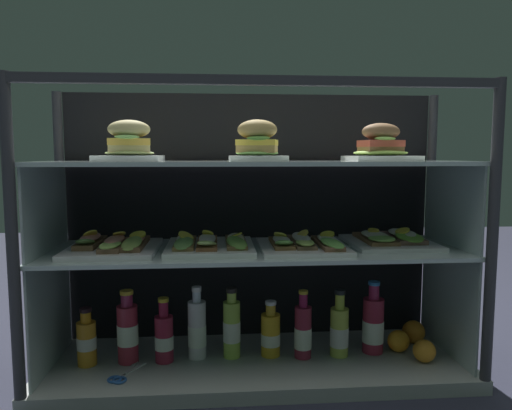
# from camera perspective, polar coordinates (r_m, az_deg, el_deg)

# --- Properties ---
(ground_plane) EXTENTS (6.00, 6.00, 0.02)m
(ground_plane) POSITION_cam_1_polar(r_m,az_deg,el_deg) (1.71, 0.00, -19.25)
(ground_plane) COLOR #282A3A
(ground_plane) RESTS_ON ground
(case_base_deck) EXTENTS (1.38, 0.45, 0.04)m
(case_base_deck) POSITION_cam_1_polar(r_m,az_deg,el_deg) (1.69, 0.00, -18.27)
(case_base_deck) COLOR #A1A7A2
(case_base_deck) RESTS_ON ground
(case_frame) EXTENTS (1.38, 0.45, 0.93)m
(case_frame) POSITION_cam_1_polar(r_m,az_deg,el_deg) (1.69, -0.37, -1.09)
(case_frame) COLOR #333338
(case_frame) RESTS_ON ground
(riser_lower_tier) EXTENTS (1.31, 0.39, 0.36)m
(riser_lower_tier) POSITION_cam_1_polar(r_m,az_deg,el_deg) (1.62, 0.00, -11.79)
(riser_lower_tier) COLOR silver
(riser_lower_tier) RESTS_ON case_base_deck
(shelf_lower_glass) EXTENTS (1.33, 0.40, 0.01)m
(shelf_lower_glass) POSITION_cam_1_polar(r_m,az_deg,el_deg) (1.57, 0.00, -5.35)
(shelf_lower_glass) COLOR silver
(shelf_lower_glass) RESTS_ON riser_lower_tier
(riser_upper_tier) EXTENTS (1.31, 0.39, 0.27)m
(riser_upper_tier) POSITION_cam_1_polar(r_m,az_deg,el_deg) (1.55, 0.00, -0.24)
(riser_upper_tier) COLOR silver
(riser_upper_tier) RESTS_ON shelf_lower_glass
(shelf_upper_glass) EXTENTS (1.33, 0.40, 0.01)m
(shelf_upper_glass) POSITION_cam_1_polar(r_m,az_deg,el_deg) (1.54, 0.00, 4.98)
(shelf_upper_glass) COLOR silver
(shelf_upper_glass) RESTS_ON riser_upper_tier
(plated_roll_sandwich_mid_right) EXTENTS (0.19, 0.19, 0.13)m
(plated_roll_sandwich_mid_right) POSITION_cam_1_polar(r_m,az_deg,el_deg) (1.53, -14.69, 6.81)
(plated_roll_sandwich_mid_right) COLOR white
(plated_roll_sandwich_mid_right) RESTS_ON shelf_upper_glass
(plated_roll_sandwich_center) EXTENTS (0.17, 0.17, 0.13)m
(plated_roll_sandwich_center) POSITION_cam_1_polar(r_m,az_deg,el_deg) (1.50, 0.32, 7.19)
(plated_roll_sandwich_center) COLOR white
(plated_roll_sandwich_center) RESTS_ON shelf_upper_glass
(plated_roll_sandwich_left_of_center) EXTENTS (0.20, 0.20, 0.12)m
(plated_roll_sandwich_left_of_center) POSITION_cam_1_polar(r_m,az_deg,el_deg) (1.60, 14.47, 6.61)
(plated_roll_sandwich_left_of_center) COLOR white
(plated_roll_sandwich_left_of_center) RESTS_ON shelf_upper_glass
(open_sandwich_tray_right_of_center) EXTENTS (0.27, 0.29, 0.07)m
(open_sandwich_tray_right_of_center) POSITION_cam_1_polar(r_m,az_deg,el_deg) (1.57, -16.52, -4.59)
(open_sandwich_tray_right_of_center) COLOR white
(open_sandwich_tray_right_of_center) RESTS_ON shelf_lower_glass
(open_sandwich_tray_far_left) EXTENTS (0.27, 0.29, 0.06)m
(open_sandwich_tray_far_left) POSITION_cam_1_polar(r_m,az_deg,el_deg) (1.54, -5.47, -4.62)
(open_sandwich_tray_far_left) COLOR white
(open_sandwich_tray_far_left) RESTS_ON shelf_lower_glass
(open_sandwich_tray_mid_right) EXTENTS (0.27, 0.29, 0.06)m
(open_sandwich_tray_mid_right) POSITION_cam_1_polar(r_m,az_deg,el_deg) (1.56, 5.69, -4.57)
(open_sandwich_tray_mid_right) COLOR white
(open_sandwich_tray_mid_right) RESTS_ON shelf_lower_glass
(open_sandwich_tray_far_right) EXTENTS (0.27, 0.29, 0.06)m
(open_sandwich_tray_far_right) POSITION_cam_1_polar(r_m,az_deg,el_deg) (1.69, 15.54, -3.91)
(open_sandwich_tray_far_right) COLOR white
(open_sandwich_tray_far_right) RESTS_ON shelf_lower_glass
(juice_bottle_back_center) EXTENTS (0.06, 0.06, 0.19)m
(juice_bottle_back_center) POSITION_cam_1_polar(r_m,az_deg,el_deg) (1.70, -19.34, -14.90)
(juice_bottle_back_center) COLOR orange
(juice_bottle_back_center) RESTS_ON case_base_deck
(juice_bottle_tucked_behind) EXTENTS (0.07, 0.07, 0.24)m
(juice_bottle_tucked_behind) POSITION_cam_1_polar(r_m,az_deg,el_deg) (1.67, -14.89, -14.24)
(juice_bottle_tucked_behind) COLOR #A12839
(juice_bottle_tucked_behind) RESTS_ON case_base_deck
(juice_bottle_near_post) EXTENTS (0.06, 0.06, 0.21)m
(juice_bottle_near_post) POSITION_cam_1_polar(r_m,az_deg,el_deg) (1.66, -10.78, -15.03)
(juice_bottle_near_post) COLOR maroon
(juice_bottle_near_post) RESTS_ON case_base_deck
(juice_bottle_front_middle) EXTENTS (0.06, 0.06, 0.24)m
(juice_bottle_front_middle) POSITION_cam_1_polar(r_m,az_deg,el_deg) (1.66, -6.96, -14.37)
(juice_bottle_front_middle) COLOR white
(juice_bottle_front_middle) RESTS_ON case_base_deck
(juice_bottle_front_fourth) EXTENTS (0.06, 0.06, 0.23)m
(juice_bottle_front_fourth) POSITION_cam_1_polar(r_m,az_deg,el_deg) (1.66, -2.88, -14.27)
(juice_bottle_front_fourth) COLOR #ADD24D
(juice_bottle_front_fourth) RESTS_ON case_base_deck
(juice_bottle_back_left) EXTENTS (0.07, 0.07, 0.19)m
(juice_bottle_back_left) POSITION_cam_1_polar(r_m,az_deg,el_deg) (1.68, 1.73, -14.95)
(juice_bottle_back_left) COLOR gold
(juice_bottle_back_left) RESTS_ON case_base_deck
(juice_bottle_front_right_end) EXTENTS (0.06, 0.06, 0.23)m
(juice_bottle_front_right_end) POSITION_cam_1_polar(r_m,az_deg,el_deg) (1.66, 5.56, -14.67)
(juice_bottle_front_right_end) COLOR maroon
(juice_bottle_front_right_end) RESTS_ON case_base_deck
(juice_bottle_front_second) EXTENTS (0.06, 0.06, 0.23)m
(juice_bottle_front_second) POSITION_cam_1_polar(r_m,az_deg,el_deg) (1.70, 9.79, -14.39)
(juice_bottle_front_second) COLOR #BFCB4D
(juice_bottle_front_second) RESTS_ON case_base_deck
(juice_bottle_front_left_end) EXTENTS (0.07, 0.07, 0.25)m
(juice_bottle_front_left_end) POSITION_cam_1_polar(r_m,az_deg,el_deg) (1.74, 13.64, -13.58)
(juice_bottle_front_left_end) COLOR #A2263F
(juice_bottle_front_left_end) RESTS_ON case_base_deck
(orange_fruit_beside_bottles) EXTENTS (0.07, 0.07, 0.07)m
(orange_fruit_beside_bottles) POSITION_cam_1_polar(r_m,az_deg,el_deg) (1.73, 19.23, -15.93)
(orange_fruit_beside_bottles) COLOR orange
(orange_fruit_beside_bottles) RESTS_ON case_base_deck
(orange_fruit_near_left_post) EXTENTS (0.07, 0.07, 0.07)m
(orange_fruit_near_left_post) POSITION_cam_1_polar(r_m,az_deg,el_deg) (1.79, 16.43, -15.12)
(orange_fruit_near_left_post) COLOR orange
(orange_fruit_near_left_post) RESTS_ON case_base_deck
(orange_fruit_rolled_forward) EXTENTS (0.08, 0.08, 0.08)m
(orange_fruit_rolled_forward) POSITION_cam_1_polar(r_m,az_deg,el_deg) (1.88, 18.07, -14.03)
(orange_fruit_rolled_forward) COLOR orange
(orange_fruit_rolled_forward) RESTS_ON case_base_deck
(kitchen_scissors) EXTENTS (0.11, 0.16, 0.01)m
(kitchen_scissors) POSITION_cam_1_polar(r_m,az_deg,el_deg) (1.60, -15.69, -18.97)
(kitchen_scissors) COLOR silver
(kitchen_scissors) RESTS_ON case_base_deck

